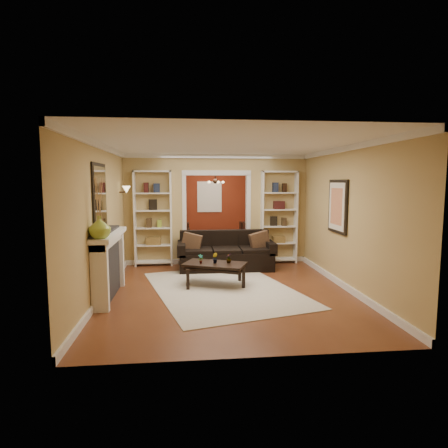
{
  "coord_description": "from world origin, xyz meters",
  "views": [
    {
      "loc": [
        -0.76,
        -8.09,
        2.04
      ],
      "look_at": [
        -0.02,
        -0.8,
        1.2
      ],
      "focal_mm": 30.0,
      "sensor_mm": 36.0,
      "label": 1
    }
  ],
  "objects": [
    {
      "name": "bookshelf_right",
      "position": [
        1.55,
        1.03,
        1.15
      ],
      "size": [
        0.9,
        0.3,
        2.3
      ],
      "primitive_type": "cube",
      "color": "white",
      "rests_on": "floor"
    },
    {
      "name": "wall_right",
      "position": [
        2.25,
        0.0,
        1.35
      ],
      "size": [
        0.0,
        8.0,
        8.0
      ],
      "primitive_type": "plane",
      "rotation": [
        1.57,
        0.0,
        -1.57
      ],
      "color": "tan",
      "rests_on": "ground"
    },
    {
      "name": "pillow_right",
      "position": [
        0.95,
        0.43,
        0.66
      ],
      "size": [
        0.47,
        0.25,
        0.46
      ],
      "primitive_type": "cube",
      "rotation": [
        0.0,
        0.0,
        0.27
      ],
      "color": "brown",
      "rests_on": "sofa"
    },
    {
      "name": "mirror",
      "position": [
        -2.23,
        -1.5,
        1.8
      ],
      "size": [
        0.03,
        0.95,
        1.1
      ],
      "primitive_type": "cube",
      "color": "silver",
      "rests_on": "wall_left"
    },
    {
      "name": "framed_art",
      "position": [
        2.21,
        -1.0,
        1.55
      ],
      "size": [
        0.04,
        0.85,
        1.05
      ],
      "primitive_type": "cube",
      "color": "black",
      "rests_on": "wall_right"
    },
    {
      "name": "dining_chair_sw",
      "position": [
        -0.47,
        2.83,
        0.43
      ],
      "size": [
        0.53,
        0.53,
        0.86
      ],
      "primitive_type": "cube",
      "rotation": [
        0.0,
        0.0,
        1.85
      ],
      "color": "black",
      "rests_on": "floor"
    },
    {
      "name": "area_rug",
      "position": [
        -0.08,
        -1.19,
        0.01
      ],
      "size": [
        3.24,
        3.93,
        0.01
      ],
      "primitive_type": "cube",
      "rotation": [
        0.0,
        0.0,
        0.26
      ],
      "color": "beige",
      "rests_on": "floor"
    },
    {
      "name": "coffee_table",
      "position": [
        -0.21,
        -0.91,
        0.22
      ],
      "size": [
        1.34,
        1.04,
        0.45
      ],
      "primitive_type": "cube",
      "rotation": [
        0.0,
        0.0,
        -0.39
      ],
      "color": "black",
      "rests_on": "floor"
    },
    {
      "name": "chandelier",
      "position": [
        0.0,
        2.7,
        2.02
      ],
      "size": [
        0.5,
        0.5,
        0.3
      ],
      "primitive_type": "cube",
      "color": "#312016",
      "rests_on": "ceiling"
    },
    {
      "name": "wall_front",
      "position": [
        0.0,
        -4.0,
        1.35
      ],
      "size": [
        8.0,
        0.0,
        8.0
      ],
      "primitive_type": "plane",
      "rotation": [
        -1.57,
        0.0,
        0.0
      ],
      "color": "tan",
      "rests_on": "ground"
    },
    {
      "name": "plant_center",
      "position": [
        -0.21,
        -0.91,
        0.55
      ],
      "size": [
        0.12,
        0.13,
        0.2
      ],
      "primitive_type": "imported",
      "rotation": [
        0.0,
        0.0,
        1.86
      ],
      "color": "#336626",
      "rests_on": "coffee_table"
    },
    {
      "name": "dining_chair_nw",
      "position": [
        -0.47,
        2.23,
        0.39
      ],
      "size": [
        0.48,
        0.48,
        0.77
      ],
      "primitive_type": "cube",
      "rotation": [
        0.0,
        0.0,
        1.87
      ],
      "color": "black",
      "rests_on": "floor"
    },
    {
      "name": "plant_right",
      "position": [
        0.07,
        -0.91,
        0.54
      ],
      "size": [
        0.11,
        0.11,
        0.18
      ],
      "primitive_type": "imported",
      "rotation": [
        0.0,
        0.0,
        4.57
      ],
      "color": "#336626",
      "rests_on": "coffee_table"
    },
    {
      "name": "fireplace",
      "position": [
        -2.09,
        -1.5,
        0.58
      ],
      "size": [
        0.32,
        1.7,
        1.16
      ],
      "primitive_type": "cube",
      "color": "white",
      "rests_on": "floor"
    },
    {
      "name": "pillow_left",
      "position": [
        -0.64,
        0.43,
        0.64
      ],
      "size": [
        0.45,
        0.21,
        0.43
      ],
      "primitive_type": "cube",
      "rotation": [
        0.0,
        0.0,
        -0.22
      ],
      "color": "brown",
      "rests_on": "sofa"
    },
    {
      "name": "dining_chair_ne",
      "position": [
        0.63,
        2.23,
        0.47
      ],
      "size": [
        0.53,
        0.53,
        0.93
      ],
      "primitive_type": "cube",
      "rotation": [
        0.0,
        0.0,
        -1.72
      ],
      "color": "black",
      "rests_on": "floor"
    },
    {
      "name": "wall_left",
      "position": [
        -2.25,
        0.0,
        1.35
      ],
      "size": [
        0.0,
        8.0,
        8.0
      ],
      "primitive_type": "plane",
      "rotation": [
        1.57,
        0.0,
        1.57
      ],
      "color": "tan",
      "rests_on": "ground"
    },
    {
      "name": "dining_chair_se",
      "position": [
        0.63,
        2.83,
        0.44
      ],
      "size": [
        0.49,
        0.49,
        0.87
      ],
      "primitive_type": "cube",
      "rotation": [
        0.0,
        0.0,
        -1.72
      ],
      "color": "black",
      "rests_on": "floor"
    },
    {
      "name": "wall_sconce",
      "position": [
        -2.15,
        0.55,
        1.83
      ],
      "size": [
        0.18,
        0.18,
        0.22
      ],
      "primitive_type": "cube",
      "color": "#FFE0A5",
      "rests_on": "wall_left"
    },
    {
      "name": "red_back_panel",
      "position": [
        0.0,
        3.97,
        1.32
      ],
      "size": [
        4.44,
        0.04,
        2.64
      ],
      "primitive_type": "cube",
      "color": "maroon",
      "rests_on": "floor"
    },
    {
      "name": "sofa",
      "position": [
        0.16,
        0.45,
        0.44
      ],
      "size": [
        2.24,
        0.97,
        0.88
      ],
      "primitive_type": "cube",
      "color": "black",
      "rests_on": "floor"
    },
    {
      "name": "wall_back",
      "position": [
        0.0,
        4.0,
        1.35
      ],
      "size": [
        8.0,
        0.0,
        8.0
      ],
      "primitive_type": "plane",
      "rotation": [
        1.57,
        0.0,
        0.0
      ],
      "color": "tan",
      "rests_on": "ground"
    },
    {
      "name": "dining_table",
      "position": [
        0.08,
        2.53,
        0.26
      ],
      "size": [
        1.51,
        0.84,
        0.53
      ],
      "primitive_type": "imported",
      "rotation": [
        0.0,
        0.0,
        1.57
      ],
      "color": "black",
      "rests_on": "floor"
    },
    {
      "name": "plant_left",
      "position": [
        -0.48,
        -0.91,
        0.54
      ],
      "size": [
        0.11,
        0.1,
        0.18
      ],
      "primitive_type": "imported",
      "rotation": [
        0.0,
        0.0,
        0.38
      ],
      "color": "#336626",
      "rests_on": "coffee_table"
    },
    {
      "name": "ceiling",
      "position": [
        0.0,
        0.0,
        2.7
      ],
      "size": [
        8.0,
        8.0,
        0.0
      ],
      "primitive_type": "plane",
      "rotation": [
        3.14,
        0.0,
        0.0
      ],
      "color": "white",
      "rests_on": "ground"
    },
    {
      "name": "floor",
      "position": [
        0.0,
        0.0,
        0.0
      ],
      "size": [
        8.0,
        8.0,
        0.0
      ],
      "primitive_type": "plane",
      "color": "brown",
      "rests_on": "ground"
    },
    {
      "name": "partition_wall",
      "position": [
        0.0,
        1.2,
        1.35
      ],
      "size": [
        4.5,
        0.15,
        2.7
      ],
      "primitive_type": "cube",
      "color": "tan",
      "rests_on": "floor"
    },
    {
      "name": "vase",
      "position": [
        -2.09,
        -2.2,
        1.34
      ],
      "size": [
        0.41,
        0.41,
        0.35
      ],
      "primitive_type": "imported",
      "rotation": [
        0.0,
        0.0,
        0.24
      ],
      "color": "#8EAB37",
      "rests_on": "fireplace"
    },
    {
      "name": "bookshelf_left",
      "position": [
        -1.55,
        1.03,
        1.15
      ],
      "size": [
        0.9,
        0.3,
        2.3
      ],
      "primitive_type": "cube",
      "color": "white",
      "rests_on": "floor"
    },
    {
      "name": "dining_window",
      "position": [
        0.0,
        3.93,
        1.55
      ],
      "size": [
        0.78,
        0.03,
        0.98
      ],
      "primitive_type": "cube",
      "color": "#8CA5CC",
      "rests_on": "wall_back"
    }
  ]
}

